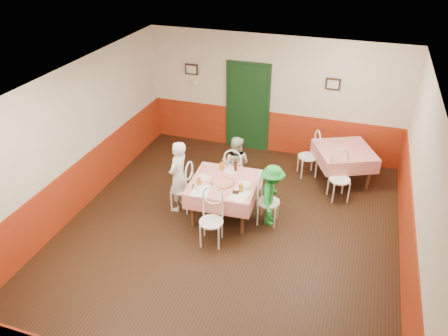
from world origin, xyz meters
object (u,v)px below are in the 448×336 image
(chair_near, at_px, (211,222))
(glass_a, at_px, (199,182))
(main_table, at_px, (224,199))
(wallet, at_px, (236,192))
(chair_right, at_px, (268,202))
(chair_second_b, at_px, (340,180))
(diner_left, at_px, (178,176))
(second_table, at_px, (343,165))
(glass_b, at_px, (241,188))
(chair_far, at_px, (235,173))
(chair_second_a, at_px, (308,157))
(beer_bottle, at_px, (235,166))
(pizza, at_px, (223,183))
(diner_right, at_px, (272,195))
(glass_c, at_px, (222,166))
(diner_far, at_px, (235,165))
(chair_left, at_px, (182,189))

(chair_near, xyz_separation_m, glass_a, (-0.44, 0.59, 0.38))
(main_table, relative_size, wallet, 11.09)
(chair_right, height_order, chair_near, same)
(chair_second_b, height_order, glass_a, glass_a)
(chair_right, bearing_deg, diner_left, 91.37)
(second_table, xyz_separation_m, glass_b, (-1.64, -2.23, 0.46))
(chair_far, xyz_separation_m, glass_b, (0.43, -1.07, 0.39))
(chair_second_a, height_order, beer_bottle, beer_bottle)
(chair_far, distance_m, pizza, 0.97)
(chair_second_b, bearing_deg, chair_second_a, 110.28)
(diner_left, distance_m, diner_right, 1.80)
(chair_right, xyz_separation_m, chair_near, (-0.80, -0.89, 0.00))
(glass_b, xyz_separation_m, wallet, (-0.07, -0.08, -0.06))
(glass_a, xyz_separation_m, glass_c, (0.22, 0.67, 0.00))
(glass_b, xyz_separation_m, diner_far, (-0.44, 1.12, -0.22))
(chair_near, relative_size, diner_right, 0.74)
(glass_b, distance_m, glass_c, 0.84)
(chair_left, height_order, chair_far, same)
(diner_right, bearing_deg, diner_left, 87.71)
(glass_a, bearing_deg, chair_left, 154.51)
(pizza, distance_m, wallet, 0.39)
(chair_right, distance_m, pizza, 0.92)
(main_table, height_order, beer_bottle, beer_bottle)
(wallet, bearing_deg, diner_far, 103.88)
(main_table, xyz_separation_m, chair_second_a, (1.28, 2.01, 0.08))
(chair_near, bearing_deg, chair_right, 39.93)
(main_table, height_order, diner_left, diner_left)
(beer_bottle, bearing_deg, glass_a, -125.34)
(second_table, bearing_deg, glass_b, -126.31)
(second_table, distance_m, glass_c, 2.76)
(main_table, relative_size, diner_far, 0.98)
(chair_left, height_order, glass_a, glass_a)
(chair_right, xyz_separation_m, chair_far, (-0.89, 0.80, 0.00))
(chair_left, height_order, glass_c, glass_c)
(glass_c, bearing_deg, pizza, -70.11)
(glass_c, distance_m, diner_right, 1.15)
(chair_left, relative_size, pizza, 2.17)
(pizza, height_order, diner_far, diner_far)
(main_table, xyz_separation_m, chair_far, (-0.05, 0.85, 0.08))
(second_table, bearing_deg, chair_right, -120.95)
(diner_right, bearing_deg, chair_second_a, -16.24)
(second_table, height_order, chair_left, chair_left)
(chair_second_a, height_order, glass_b, glass_b)
(glass_b, bearing_deg, main_table, 150.73)
(chair_far, bearing_deg, diner_right, 138.86)
(main_table, bearing_deg, beer_bottle, 77.93)
(chair_near, height_order, chair_second_b, same)
(chair_left, xyz_separation_m, diner_far, (0.80, 0.94, 0.17))
(second_table, xyz_separation_m, chair_right, (-1.18, -1.96, 0.08))
(glass_c, relative_size, diner_right, 0.12)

